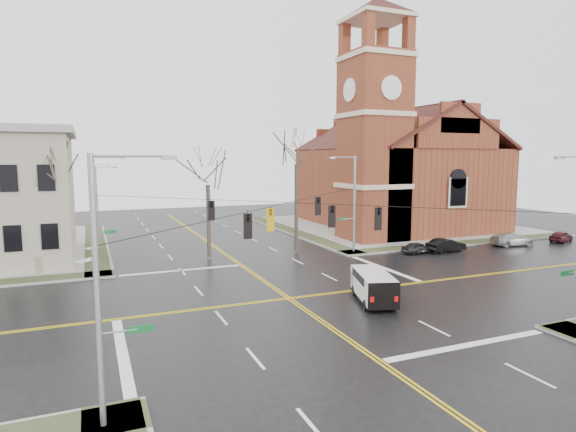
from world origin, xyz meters
name	(u,v)px	position (x,y,z in m)	size (l,w,h in m)	color
ground	(289,298)	(0.00, 0.00, 0.00)	(120.00, 120.00, 0.00)	black
sidewalks	(289,297)	(0.00, 0.00, 0.08)	(80.00, 80.00, 0.17)	gray
road_markings	(289,298)	(0.00, 0.00, 0.01)	(100.00, 100.00, 0.01)	gold
church	(392,162)	(24.76, 24.78, 8.43)	(24.28, 27.48, 27.50)	maroon
signal_pole_ne	(353,201)	(11.32, 11.50, 4.95)	(2.75, 0.22, 9.00)	gray
signal_pole_nw	(94,211)	(-11.32, 11.50, 4.95)	(2.75, 0.22, 9.00)	gray
signal_pole_sw	(103,284)	(-11.32, -11.50, 4.95)	(2.75, 0.22, 9.00)	gray
span_wires	(289,203)	(0.00, 0.00, 6.20)	(23.02, 23.02, 0.03)	black
traffic_signals	(293,216)	(0.00, -0.67, 5.45)	(8.21, 8.26, 1.30)	black
streetlight_north_a	(98,200)	(-10.65, 28.00, 4.47)	(2.30, 0.20, 8.00)	gray
streetlight_north_b	(95,189)	(-10.65, 48.00, 4.47)	(2.30, 0.20, 8.00)	gray
cargo_van	(372,284)	(4.65, -2.53, 1.10)	(3.32, 5.23, 1.87)	white
parked_car_a	(418,248)	(16.91, 8.84, 0.54)	(1.28, 3.19, 1.09)	black
parked_car_b	(446,245)	(19.87, 8.37, 0.66)	(1.40, 4.01, 1.32)	black
parked_car_c	(512,239)	(28.46, 8.49, 0.66)	(1.86, 4.57, 1.33)	#9C9C9E
parked_car_d	(561,236)	(35.20, 8.13, 0.60)	(1.43, 3.55, 1.21)	#401216
tree_nw_far	(59,175)	(-13.67, 13.64, 7.64)	(4.00, 4.00, 10.54)	#392E24
tree_nw_near	(208,180)	(-1.86, 14.06, 7.05)	(4.00, 4.00, 9.71)	#392E24
tree_ne	(296,158)	(6.50, 13.74, 8.96)	(4.00, 4.00, 12.39)	#392E24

